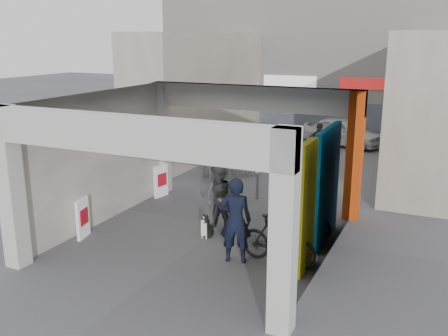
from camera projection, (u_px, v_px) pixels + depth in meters
The scene contains 21 objects.
ground at pixel (221, 225), 13.20m from camera, with size 90.00×90.00×0.00m, color #525257.
arcade_canopy at pixel (227, 148), 11.68m from camera, with size 6.40×6.45×6.40m.
far_building at pixel (342, 55), 24.47m from camera, with size 18.00×4.08×8.00m.
plaza_bldg_left at pixel (200, 94), 20.98m from camera, with size 2.00×9.00×5.00m, color #B8AF98.
plaza_bldg_right at pixel (430, 106), 17.32m from camera, with size 2.00×9.00×5.00m, color #B8AF98.
bollard_left at pixel (211, 178), 15.95m from camera, with size 0.09×0.09×0.95m, color gray.
bollard_center at pixel (257, 186), 15.29m from camera, with size 0.09×0.09×0.83m, color gray.
bollard_right at pixel (308, 190), 14.67m from camera, with size 0.09×0.09×0.92m, color gray.
advert_board_near at pixel (83, 218), 12.28m from camera, with size 0.20×0.55×1.00m.
advert_board_far at pixel (161, 181), 15.47m from camera, with size 0.20×0.55×1.00m.
cafe_set at pixel (230, 165), 17.99m from camera, with size 1.62×1.31×0.98m.
produce_stand at pixel (236, 156), 19.46m from camera, with size 1.30×0.70×0.85m.
crate_stack at pixel (316, 156), 19.77m from camera, with size 0.54×0.47×0.56m.
border_collie at pixel (206, 228), 12.38m from camera, with size 0.23×0.45×0.62m.
man_with_dog at pixel (235, 220), 10.85m from camera, with size 0.70×0.46×1.93m, color black.
man_back_turned at pixel (220, 199), 12.56m from camera, with size 0.85×0.66×1.74m, color #3B3B3D.
man_elderly at pixel (297, 193), 13.41m from camera, with size 0.74×0.48×1.51m, color #5A89AE.
man_crates at pixel (319, 144), 19.17m from camera, with size 0.98×0.41×1.67m, color black.
bicycle_front at pixel (297, 219), 12.41m from camera, with size 0.59×1.70×0.89m, color black.
bicycle_rear at pixel (278, 241), 10.81m from camera, with size 0.51×1.82×1.10m, color black.
white_van at pixel (343, 132), 22.82m from camera, with size 1.49×3.70×1.26m, color silver.
Camera 1 is at (5.28, -11.21, 4.82)m, focal length 40.00 mm.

